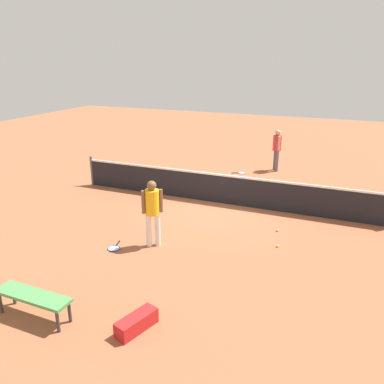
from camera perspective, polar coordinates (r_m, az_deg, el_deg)
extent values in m
plane|color=#9E5638|center=(12.68, 4.36, -1.62)|extent=(40.00, 40.00, 0.00)
cylinder|color=#4C4C51|center=(14.75, -14.37, 3.02)|extent=(0.09, 0.09, 1.07)
cube|color=black|center=(12.53, 4.41, 0.32)|extent=(10.00, 0.02, 0.91)
cube|color=white|center=(12.38, 4.46, 2.45)|extent=(10.00, 0.04, 0.06)
cylinder|color=white|center=(9.77, -6.32, -5.57)|extent=(0.20, 0.20, 0.85)
cylinder|color=white|center=(9.79, -5.03, -5.46)|extent=(0.20, 0.20, 0.85)
cylinder|color=yellow|center=(9.50, -5.82, -1.48)|extent=(0.47, 0.47, 0.62)
cylinder|color=brown|center=(9.47, -7.11, -1.47)|extent=(0.13, 0.13, 0.58)
cylinder|color=brown|center=(9.52, -4.54, -1.27)|extent=(0.13, 0.13, 0.58)
sphere|color=brown|center=(9.36, -5.91, 0.95)|extent=(0.32, 0.32, 0.23)
cylinder|color=#595960|center=(16.61, 12.00, 4.60)|extent=(0.19, 0.19, 0.85)
cylinder|color=#595960|center=(16.40, 12.24, 4.40)|extent=(0.19, 0.19, 0.85)
cylinder|color=red|center=(16.34, 12.30, 6.99)|extent=(0.46, 0.46, 0.62)
cylinder|color=tan|center=(16.53, 12.07, 7.22)|extent=(0.12, 0.12, 0.58)
cylinder|color=tan|center=(16.14, 12.54, 6.90)|extent=(0.12, 0.12, 0.58)
sphere|color=tan|center=(16.26, 12.41, 8.46)|extent=(0.31, 0.31, 0.23)
torus|color=blue|center=(9.93, -11.31, -8.07)|extent=(0.38, 0.38, 0.02)
cylinder|color=silver|center=(9.93, -11.31, -8.07)|extent=(0.32, 0.32, 0.00)
cylinder|color=black|center=(10.16, -10.76, -7.34)|extent=(0.10, 0.28, 0.03)
torus|color=blue|center=(16.01, 7.25, 2.79)|extent=(0.42, 0.42, 0.02)
cylinder|color=silver|center=(16.01, 7.25, 2.79)|extent=(0.36, 0.36, 0.00)
cylinder|color=black|center=(15.95, 6.25, 2.78)|extent=(0.26, 0.16, 0.03)
sphere|color=#C6E033|center=(11.63, -5.04, -3.44)|extent=(0.07, 0.07, 0.07)
sphere|color=#C6E033|center=(10.90, 12.34, -5.46)|extent=(0.07, 0.07, 0.07)
sphere|color=#C6E033|center=(10.04, 12.37, -7.69)|extent=(0.07, 0.07, 0.07)
cube|color=#4C8C4C|center=(7.77, -22.19, -13.81)|extent=(1.51, 0.43, 0.06)
cylinder|color=#333338|center=(8.27, -26.11, -14.28)|extent=(0.06, 0.06, 0.42)
cylinder|color=#333338|center=(7.41, -18.97, -17.41)|extent=(0.06, 0.06, 0.42)
cylinder|color=#333338|center=(8.42, -24.55, -13.37)|extent=(0.06, 0.06, 0.42)
cylinder|color=#333338|center=(7.58, -17.41, -16.28)|extent=(0.06, 0.06, 0.42)
cube|color=#B21E1E|center=(7.20, -8.07, -18.33)|extent=(0.51, 0.85, 0.28)
cylinder|color=black|center=(7.02, -10.31, -19.56)|extent=(0.28, 0.18, 0.27)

